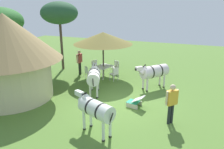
{
  "coord_description": "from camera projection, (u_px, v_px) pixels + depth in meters",
  "views": [
    {
      "loc": [
        -9.87,
        -3.39,
        4.93
      ],
      "look_at": [
        1.18,
        0.78,
        1.0
      ],
      "focal_mm": 35.44,
      "sensor_mm": 36.0,
      "label": 1
    }
  ],
  "objects": [
    {
      "name": "ground_plane",
      "position": [
        118.0,
        101.0,
        11.46
      ],
      "size": [
        36.0,
        36.0,
        0.0
      ],
      "primitive_type": "plane",
      "color": "#547B31"
    },
    {
      "name": "thatched_hut",
      "position": [
        8.0,
        52.0,
        11.12
      ],
      "size": [
        5.41,
        5.41,
        4.4
      ],
      "rotation": [
        0.0,
        0.0,
        3.37
      ],
      "color": "beige",
      "rests_on": "ground_plane"
    },
    {
      "name": "shade_umbrella",
      "position": [
        103.0,
        38.0,
        14.35
      ],
      "size": [
        3.88,
        3.88,
        3.03
      ],
      "color": "#413631",
      "rests_on": "ground_plane"
    },
    {
      "name": "patio_dining_table",
      "position": [
        103.0,
        67.0,
        14.98
      ],
      "size": [
        1.42,
        1.21,
        0.74
      ],
      "rotation": [
        0.0,
        0.0,
        -0.28
      ],
      "color": "silver",
      "rests_on": "ground_plane"
    },
    {
      "name": "patio_chair_near_hut",
      "position": [
        95.0,
        65.0,
        15.92
      ],
      "size": [
        0.6,
        0.6,
        0.9
      ],
      "rotation": [
        0.0,
        0.0,
        -3.76
      ],
      "color": "silver",
      "rests_on": "ground_plane"
    },
    {
      "name": "patio_chair_west_end",
      "position": [
        88.0,
        72.0,
        14.5
      ],
      "size": [
        0.61,
        0.61,
        0.9
      ],
      "rotation": [
        0.0,
        0.0,
        -2.28
      ],
      "color": "silver",
      "rests_on": "ground_plane"
    },
    {
      "name": "patio_chair_east_end",
      "position": [
        115.0,
        73.0,
        14.22
      ],
      "size": [
        0.58,
        0.58,
        0.9
      ],
      "rotation": [
        0.0,
        0.0,
        -0.48
      ],
      "color": "silver",
      "rests_on": "ground_plane"
    },
    {
      "name": "patio_chair_near_lawn",
      "position": [
        116.0,
        66.0,
        15.76
      ],
      "size": [
        0.57,
        0.58,
        0.9
      ],
      "rotation": [
        0.0,
        0.0,
        1.11
      ],
      "color": "white",
      "rests_on": "ground_plane"
    },
    {
      "name": "guest_beside_umbrella",
      "position": [
        80.0,
        60.0,
        15.4
      ],
      "size": [
        0.61,
        0.23,
        1.71
      ],
      "rotation": [
        0.0,
        0.0,
        3.17
      ],
      "color": "black",
      "rests_on": "ground_plane"
    },
    {
      "name": "standing_watcher",
      "position": [
        172.0,
        100.0,
        9.06
      ],
      "size": [
        0.5,
        0.48,
        1.76
      ],
      "rotation": [
        0.0,
        0.0,
        -0.74
      ],
      "color": "#1F2427",
      "rests_on": "ground_plane"
    },
    {
      "name": "striped_lounge_chair",
      "position": [
        135.0,
        102.0,
        10.8
      ],
      "size": [
        0.68,
        0.9,
        0.61
      ],
      "rotation": [
        0.0,
        0.0,
        6.1
      ],
      "color": "#2A9C76",
      "rests_on": "ground_plane"
    },
    {
      "name": "zebra_nearest_camera",
      "position": [
        95.0,
        109.0,
        8.4
      ],
      "size": [
        1.17,
        2.01,
        1.57
      ],
      "rotation": [
        0.0,
        0.0,
        5.87
      ],
      "color": "silver",
      "rests_on": "ground_plane"
    },
    {
      "name": "zebra_by_umbrella",
      "position": [
        94.0,
        76.0,
        12.09
      ],
      "size": [
        2.03,
        1.16,
        1.56
      ],
      "rotation": [
        0.0,
        0.0,
        5.09
      ],
      "color": "silver",
      "rests_on": "ground_plane"
    },
    {
      "name": "zebra_toward_hut",
      "position": [
        154.0,
        72.0,
        12.82
      ],
      "size": [
        1.9,
        1.73,
        1.57
      ],
      "rotation": [
        0.0,
        0.0,
        0.85
      ],
      "color": "silver",
      "rests_on": "ground_plane"
    },
    {
      "name": "acacia_tree_behind_hut",
      "position": [
        59.0,
        13.0,
        15.64
      ],
      "size": [
        2.63,
        2.63,
        4.93
      ],
      "color": "#473A30",
      "rests_on": "ground_plane"
    }
  ]
}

